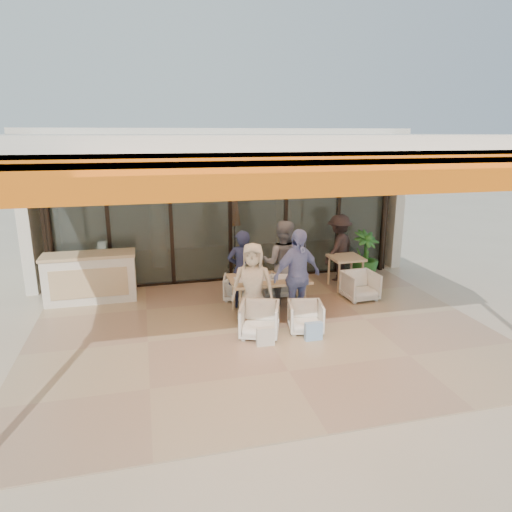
{
  "coord_description": "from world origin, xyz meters",
  "views": [
    {
      "loc": [
        -1.93,
        -7.25,
        3.42
      ],
      "look_at": [
        0.1,
        0.9,
        1.15
      ],
      "focal_mm": 32.0,
      "sensor_mm": 36.0,
      "label": 1
    }
  ],
  "objects": [
    {
      "name": "diner_cream",
      "position": [
        -0.11,
        0.31,
        0.78
      ],
      "size": [
        0.87,
        0.69,
        1.55
      ],
      "primitive_type": "imported",
      "rotation": [
        0.0,
        0.0,
        -0.3
      ],
      "color": "#EEE2C4",
      "rests_on": "ground"
    },
    {
      "name": "diner_grey",
      "position": [
        0.73,
        1.21,
        0.88
      ],
      "size": [
        1.04,
        0.93,
        1.76
      ],
      "primitive_type": "imported",
      "rotation": [
        0.0,
        0.0,
        2.76
      ],
      "color": "slate",
      "rests_on": "ground"
    },
    {
      "name": "potted_palm",
      "position": [
        3.13,
        2.32,
        0.59
      ],
      "size": [
        0.84,
        0.84,
        1.19
      ],
      "primitive_type": "imported",
      "rotation": [
        0.0,
        0.0,
        0.31
      ],
      "color": "#1E5919",
      "rests_on": "ground"
    },
    {
      "name": "side_table",
      "position": [
        2.41,
        1.81,
        0.64
      ],
      "size": [
        0.7,
        0.7,
        0.74
      ],
      "color": "tan",
      "rests_on": "ground"
    },
    {
      "name": "chair_far_left",
      "position": [
        -0.11,
        1.71,
        0.29
      ],
      "size": [
        0.68,
        0.65,
        0.58
      ],
      "primitive_type": "imported",
      "rotation": [
        0.0,
        0.0,
        2.89
      ],
      "color": "white",
      "rests_on": "ground"
    },
    {
      "name": "chair_near_right",
      "position": [
        0.73,
        -0.19,
        0.3
      ],
      "size": [
        0.68,
        0.65,
        0.6
      ],
      "primitive_type": "imported",
      "rotation": [
        0.0,
        0.0,
        -0.2
      ],
      "color": "white",
      "rests_on": "ground"
    },
    {
      "name": "interior_block",
      "position": [
        0.01,
        5.31,
        2.23
      ],
      "size": [
        9.05,
        3.62,
        3.52
      ],
      "color": "silver",
      "rests_on": "ground"
    },
    {
      "name": "terrace_structure",
      "position": [
        0.0,
        -0.26,
        3.25
      ],
      "size": [
        8.0,
        6.0,
        3.4
      ],
      "color": "silver",
      "rests_on": "ground"
    },
    {
      "name": "chair_near_left",
      "position": [
        -0.11,
        -0.19,
        0.33
      ],
      "size": [
        0.82,
        0.79,
        0.67
      ],
      "primitive_type": "imported",
      "rotation": [
        0.0,
        0.0,
        -0.34
      ],
      "color": "white",
      "rests_on": "ground"
    },
    {
      "name": "terrace_floor",
      "position": [
        0.0,
        0.0,
        0.01
      ],
      "size": [
        8.0,
        6.0,
        0.01
      ],
      "primitive_type": "cube",
      "color": "tan",
      "rests_on": "ground"
    },
    {
      "name": "tote_bag_cream",
      "position": [
        -0.11,
        -0.59,
        0.17
      ],
      "size": [
        0.3,
        0.1,
        0.34
      ],
      "primitive_type": "cube",
      "color": "silver",
      "rests_on": "ground"
    },
    {
      "name": "diner_navy",
      "position": [
        -0.11,
        1.21,
        0.8
      ],
      "size": [
        0.61,
        0.42,
        1.6
      ],
      "primitive_type": "imported",
      "rotation": [
        0.0,
        0.0,
        3.08
      ],
      "color": "#1A1F3B",
      "rests_on": "ground"
    },
    {
      "name": "host_counter",
      "position": [
        -3.08,
        2.3,
        0.53
      ],
      "size": [
        1.85,
        0.65,
        1.04
      ],
      "color": "silver",
      "rests_on": "ground"
    },
    {
      "name": "diner_periwinkle",
      "position": [
        0.73,
        0.31,
        0.88
      ],
      "size": [
        1.12,
        0.75,
        1.76
      ],
      "primitive_type": "imported",
      "rotation": [
        0.0,
        0.0,
        0.34
      ],
      "color": "#737FC1",
      "rests_on": "ground"
    },
    {
      "name": "chair_far_right",
      "position": [
        0.73,
        1.71,
        0.31
      ],
      "size": [
        0.64,
        0.6,
        0.63
      ],
      "primitive_type": "imported",
      "rotation": [
        0.0,
        0.0,
        3.09
      ],
      "color": "white",
      "rests_on": "ground"
    },
    {
      "name": "side_chair",
      "position": [
        2.41,
        1.06,
        0.33
      ],
      "size": [
        0.69,
        0.65,
        0.67
      ],
      "primitive_type": "imported",
      "rotation": [
        0.0,
        0.0,
        0.06
      ],
      "color": "white",
      "rests_on": "ground"
    },
    {
      "name": "ground",
      "position": [
        0.0,
        0.0,
        0.0
      ],
      "size": [
        70.0,
        70.0,
        0.0
      ],
      "primitive_type": "plane",
      "color": "#C6B293",
      "rests_on": "ground"
    },
    {
      "name": "standing_woman",
      "position": [
        2.48,
        2.38,
        0.8
      ],
      "size": [
        1.18,
        1.1,
        1.6
      ],
      "primitive_type": "imported",
      "rotation": [
        0.0,
        0.0,
        3.79
      ],
      "color": "black",
      "rests_on": "ground"
    },
    {
      "name": "glass_storefront",
      "position": [
        0.0,
        3.0,
        1.6
      ],
      "size": [
        8.08,
        0.1,
        3.2
      ],
      "color": "#9EADA3",
      "rests_on": "ground"
    },
    {
      "name": "dining_table",
      "position": [
        0.3,
        0.76,
        0.69
      ],
      "size": [
        1.5,
        0.9,
        0.93
      ],
      "color": "tan",
      "rests_on": "ground"
    },
    {
      "name": "tote_bag_blue",
      "position": [
        0.73,
        -0.59,
        0.17
      ],
      "size": [
        0.3,
        0.1,
        0.34
      ],
      "primitive_type": "cube",
      "color": "#99BFD8",
      "rests_on": "ground"
    }
  ]
}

